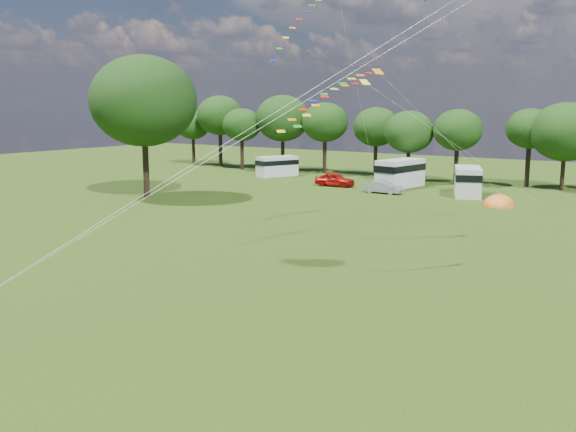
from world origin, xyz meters
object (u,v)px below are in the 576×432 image
Objects in this scene: car_b at (383,187)px; campervan_b at (400,172)px; campervan_c at (468,180)px; tent_orange at (498,206)px; campervan_a at (277,166)px; car_a at (335,180)px; big_tree at (143,101)px.

campervan_b reaches higher than car_b.
tent_orange is (4.50, -4.99, -1.46)m from campervan_c.
campervan_b is (16.71, -0.95, 0.27)m from campervan_a.
car_a is 1.24× the size of car_b.
car_b is at bearing 171.18° from tent_orange.
big_tree is at bearing 104.15° from campervan_c.
car_b is (17.62, 14.79, -8.39)m from big_tree.
campervan_a reaches higher than tent_orange.
campervan_c is at bearing 35.57° from big_tree.
tent_orange is (11.95, -1.85, -0.60)m from car_b.
campervan_a is 0.86× the size of campervan_b.
tent_orange is (12.58, -7.29, -1.56)m from campervan_b.
car_b is at bearing -164.63° from campervan_b.
car_b is at bearing -87.63° from campervan_a.
car_b is (6.69, -2.09, -0.11)m from car_a.
car_b is 18.49m from campervan_a.
campervan_c is (25.07, 17.93, -7.53)m from big_tree.
big_tree is 22.54m from campervan_a.
campervan_b is 8.40m from campervan_c.
car_b is 0.56× the size of campervan_b.
tent_orange is (18.64, -3.95, -0.71)m from car_a.
tent_orange is at bearing -106.67° from car_a.
big_tree reaches higher than campervan_a.
tent_orange is at bearing -111.34° from campervan_b.
campervan_a reaches higher than car_b.
car_a is 0.72× the size of campervan_c.
big_tree reaches higher than car_b.
car_b is 0.65× the size of campervan_a.
big_tree is 3.75× the size of car_b.
car_a is (10.92, 16.88, -8.29)m from big_tree.
campervan_a is at bearing 61.12° from campervan_c.
campervan_b reaches higher than car_a.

